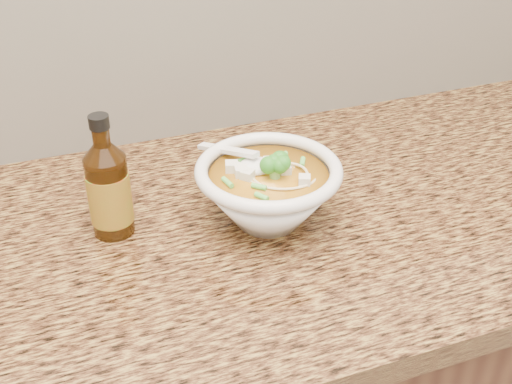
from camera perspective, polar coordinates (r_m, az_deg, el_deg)
name	(u,v)px	position (r m, az deg, el deg)	size (l,w,h in m)	color
counter_slab	(164,246)	(0.99, -8.20, -4.74)	(4.00, 0.68, 0.04)	olive
soup_bowl	(268,192)	(0.97, 1.09, -0.03)	(0.22, 0.24, 0.12)	white
hot_sauce_bottle	(109,190)	(0.96, -12.94, 0.15)	(0.08, 0.08, 0.19)	#3F2108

